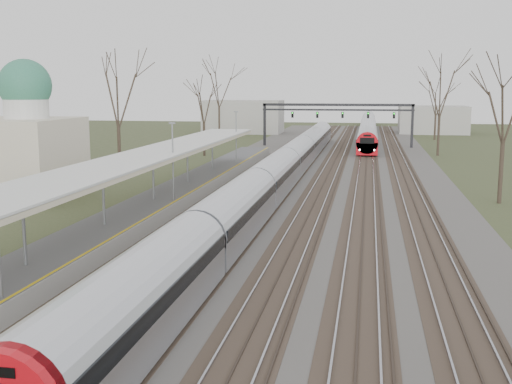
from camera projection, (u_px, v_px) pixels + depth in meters
The scene contains 9 objects.
track_bed at pixel (321, 175), 60.84m from camera, with size 24.00×160.00×0.22m.
platform at pixel (170, 198), 45.35m from camera, with size 3.50×69.00×1.00m, color #9E9B93.
canopy at pixel (147, 157), 40.42m from camera, with size 4.10×50.00×3.11m.
dome_building at pixel (7, 149), 47.49m from camera, with size 10.00×8.00×10.30m.
signal_gantry at pixel (338, 112), 89.21m from camera, with size 21.00×0.59×6.08m.
tree_west_far at pixel (117, 90), 55.72m from camera, with size 5.50×5.50×11.33m.
tree_east_far at pixel (505, 101), 44.69m from camera, with size 5.00×5.00×10.30m.
train_near at pixel (285, 165), 56.55m from camera, with size 2.62×90.21×3.05m.
train_far at pixel (368, 127), 112.30m from camera, with size 2.62×75.21×3.05m.
Camera 1 is at (4.69, -5.46, 8.21)m, focal length 45.00 mm.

